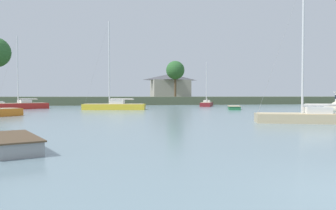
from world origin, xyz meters
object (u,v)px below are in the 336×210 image
sailboat_yellow (114,108)px  dinghy_green (234,108)px  sailboat_red (22,107)px  sailboat_sand (311,120)px  sailboat_maroon (207,105)px  dinghy_grey (10,146)px

sailboat_yellow → dinghy_green: (15.83, -3.02, -0.08)m
sailboat_red → dinghy_green: (28.48, -7.84, -0.06)m
sailboat_sand → sailboat_maroon: bearing=83.1°
sailboat_red → dinghy_green: sailboat_red is taller
sailboat_yellow → dinghy_green: sailboat_yellow is taller
dinghy_grey → sailboat_red: bearing=102.4°
sailboat_maroon → sailboat_red: bearing=-168.5°
dinghy_green → dinghy_grey: bearing=-125.7°
sailboat_maroon → sailboat_sand: size_ratio=0.79×
sailboat_red → dinghy_grey: (7.98, -36.36, -0.06)m
sailboat_red → sailboat_yellow: bearing=-20.9°
sailboat_red → sailboat_maroon: sailboat_red is taller
sailboat_maroon → dinghy_grey: 47.41m
dinghy_green → sailboat_sand: sailboat_sand is taller
dinghy_green → sailboat_maroon: bearing=86.7°
sailboat_yellow → sailboat_red: bearing=159.1°
sailboat_red → sailboat_sand: sailboat_red is taller
sailboat_red → sailboat_maroon: bearing=11.5°
sailboat_sand → sailboat_red: bearing=131.2°
sailboat_red → dinghy_grey: size_ratio=2.63×
sailboat_sand → dinghy_grey: bearing=-155.8°
sailboat_red → sailboat_sand: bearing=-48.8°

